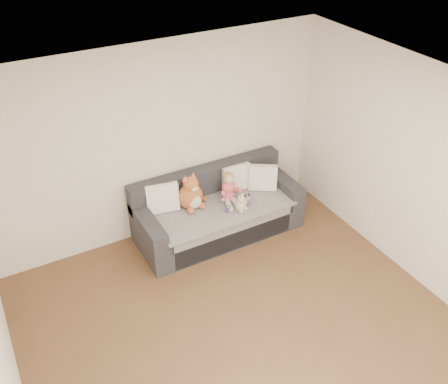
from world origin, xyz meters
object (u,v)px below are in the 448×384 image
sippy_cup (228,208)px  teddy_bear (241,204)px  toddler (229,189)px  plush_cat (191,195)px  sofa (217,212)px

sippy_cup → teddy_bear: bearing=-16.6°
toddler → plush_cat: (-0.50, 0.11, 0.02)m
plush_cat → teddy_bear: (0.53, -0.38, -0.09)m
sofa → plush_cat: size_ratio=4.30×
sippy_cup → sofa: bearing=95.6°
toddler → sippy_cup: size_ratio=3.77×
sofa → sippy_cup: sofa is taller
sofa → teddy_bear: bearing=-57.9°
sofa → toddler: 0.38m
sofa → sippy_cup: (0.02, -0.25, 0.22)m
sofa → teddy_bear: 0.44m
plush_cat → sippy_cup: size_ratio=4.59×
sofa → teddy_bear: (0.19, -0.30, 0.26)m
toddler → plush_cat: 0.52m
teddy_bear → sippy_cup: bearing=142.9°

